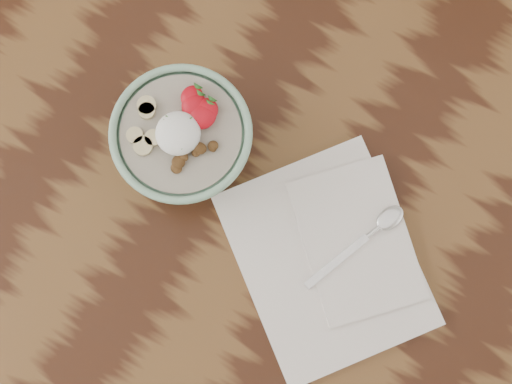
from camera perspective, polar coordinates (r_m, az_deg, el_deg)
The scene contains 4 objects.
table at distance 109.58cm, azimuth -1.94°, elevation 3.57°, with size 160.00×90.00×75.00cm.
breakfast_bowl at distance 94.27cm, azimuth -5.81°, elevation 4.21°, with size 18.29×18.29×12.55cm.
napkin at distance 97.63cm, azimuth 6.15°, elevation -5.08°, with size 35.96×34.84×1.72cm.
spoon at distance 97.39cm, azimuth 9.63°, elevation -2.92°, with size 7.58×16.38×0.88cm.
Camera 1 is at (15.52, -18.66, 172.56)cm, focal length 50.00 mm.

